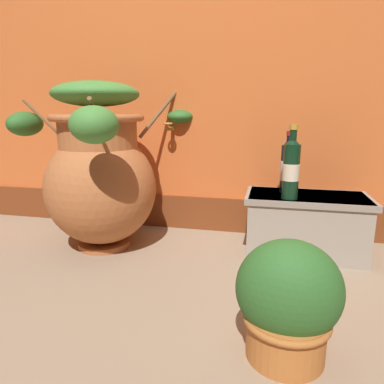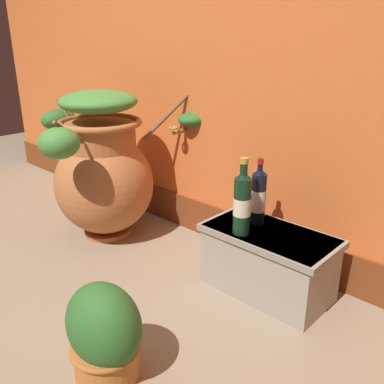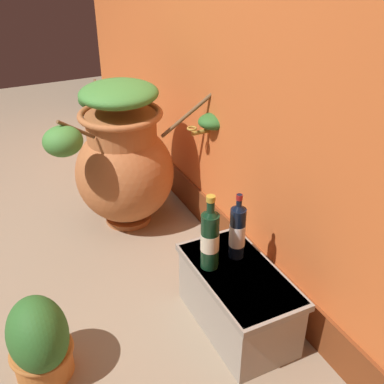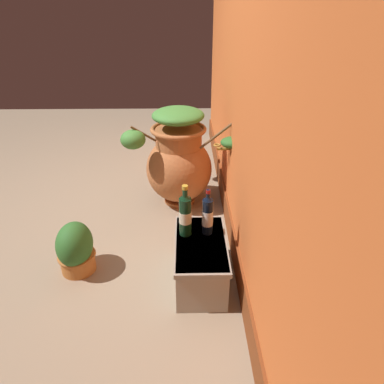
{
  "view_description": "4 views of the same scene",
  "coord_description": "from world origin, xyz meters",
  "px_view_note": "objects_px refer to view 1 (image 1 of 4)",
  "views": [
    {
      "loc": [
        0.49,
        -0.91,
        0.7
      ],
      "look_at": [
        0.11,
        0.7,
        0.33
      ],
      "focal_mm": 32.1,
      "sensor_mm": 36.0,
      "label": 1
    },
    {
      "loc": [
        1.58,
        -0.63,
        1.14
      ],
      "look_at": [
        0.24,
        0.8,
        0.4
      ],
      "focal_mm": 38.95,
      "sensor_mm": 36.0,
      "label": 2
    },
    {
      "loc": [
        1.98,
        -0.01,
        1.59
      ],
      "look_at": [
        0.22,
        0.85,
        0.46
      ],
      "focal_mm": 43.64,
      "sensor_mm": 36.0,
      "label": 3
    },
    {
      "loc": [
        2.47,
        0.76,
        1.64
      ],
      "look_at": [
        0.18,
        0.8,
        0.39
      ],
      "focal_mm": 33.31,
      "sensor_mm": 36.0,
      "label": 4
    }
  ],
  "objects_px": {
    "terracotta_urn": "(100,171)",
    "wine_bottle_left": "(287,166)",
    "wine_bottle_middle": "(291,167)",
    "potted_shrub": "(288,302)"
  },
  "relations": [
    {
      "from": "terracotta_urn",
      "to": "wine_bottle_left",
      "type": "xyz_separation_m",
      "value": [
        0.95,
        0.2,
        0.03
      ]
    },
    {
      "from": "wine_bottle_middle",
      "to": "potted_shrub",
      "type": "xyz_separation_m",
      "value": [
        -0.03,
        -0.73,
        -0.29
      ]
    },
    {
      "from": "wine_bottle_left",
      "to": "wine_bottle_middle",
      "type": "distance_m",
      "value": 0.14
    },
    {
      "from": "terracotta_urn",
      "to": "wine_bottle_middle",
      "type": "xyz_separation_m",
      "value": [
        0.96,
        0.06,
        0.05
      ]
    },
    {
      "from": "terracotta_urn",
      "to": "potted_shrub",
      "type": "bearing_deg",
      "value": -36.06
    },
    {
      "from": "terracotta_urn",
      "to": "wine_bottle_middle",
      "type": "relative_size",
      "value": 2.78
    },
    {
      "from": "potted_shrub",
      "to": "terracotta_urn",
      "type": "bearing_deg",
      "value": 143.94
    },
    {
      "from": "wine_bottle_left",
      "to": "wine_bottle_middle",
      "type": "xyz_separation_m",
      "value": [
        0.01,
        -0.14,
        0.02
      ]
    },
    {
      "from": "wine_bottle_middle",
      "to": "potted_shrub",
      "type": "height_order",
      "value": "wine_bottle_middle"
    },
    {
      "from": "terracotta_urn",
      "to": "wine_bottle_left",
      "type": "height_order",
      "value": "terracotta_urn"
    }
  ]
}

